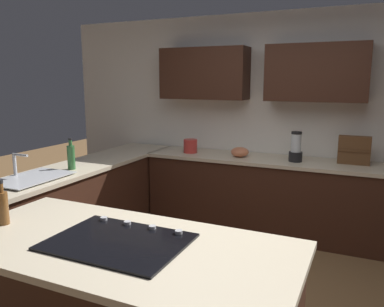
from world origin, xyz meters
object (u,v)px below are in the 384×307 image
object	(u,v)px
dish_soap_bottle	(71,157)
mixing_bowl	(240,152)
blender	(296,149)
kettle	(190,146)
spice_rack	(354,150)
sink_unit	(31,177)
oil_bottle	(2,207)
cooktop	(118,241)

from	to	relation	value
dish_soap_bottle	mixing_bowl	bearing A→B (deg)	-135.47
blender	kettle	distance (m)	1.30
spice_rack	kettle	world-z (taller)	spice_rack
sink_unit	oil_bottle	bearing A→B (deg)	129.05
cooktop	dish_soap_bottle	size ratio (longest dim) A/B	2.34
blender	mixing_bowl	bearing A→B (deg)	0.00
spice_rack	kettle	distance (m)	1.91
sink_unit	cooktop	world-z (taller)	sink_unit
blender	oil_bottle	xyz separation A→B (m)	(1.35, 2.73, -0.03)
cooktop	oil_bottle	distance (m)	0.84
spice_rack	dish_soap_bottle	size ratio (longest dim) A/B	1.02
mixing_bowl	sink_unit	bearing A→B (deg)	51.99
sink_unit	oil_bottle	xyz separation A→B (m)	(-0.73, 0.90, 0.10)
dish_soap_bottle	cooktop	bearing A→B (deg)	138.79
mixing_bowl	cooktop	bearing A→B (deg)	92.84
mixing_bowl	kettle	size ratio (longest dim) A/B	1.23
dish_soap_bottle	oil_bottle	world-z (taller)	dish_soap_bottle
spice_rack	cooktop	bearing A→B (deg)	68.11
spice_rack	kettle	xyz separation A→B (m)	(1.90, 0.12, -0.07)
sink_unit	blender	bearing A→B (deg)	-138.68
spice_rack	oil_bottle	bearing A→B (deg)	55.69
kettle	dish_soap_bottle	xyz separation A→B (m)	(0.72, 1.35, 0.05)
sink_unit	dish_soap_bottle	xyz separation A→B (m)	(-0.06, -0.48, 0.11)
cooktop	spice_rack	bearing A→B (deg)	-111.89
kettle	oil_bottle	world-z (taller)	oil_bottle
sink_unit	mixing_bowl	bearing A→B (deg)	-128.01
mixing_bowl	dish_soap_bottle	distance (m)	1.92
spice_rack	dish_soap_bottle	world-z (taller)	dish_soap_bottle
sink_unit	kettle	distance (m)	1.99
cooktop	spice_rack	world-z (taller)	spice_rack
blender	oil_bottle	bearing A→B (deg)	63.77
sink_unit	cooktop	size ratio (longest dim) A/B	0.92
cooktop	blender	world-z (taller)	blender
cooktop	kettle	xyz separation A→B (m)	(0.78, -2.66, 0.08)
sink_unit	mixing_bowl	size ratio (longest dim) A/B	3.30
sink_unit	cooktop	bearing A→B (deg)	151.83
kettle	spice_rack	bearing A→B (deg)	-176.41
sink_unit	spice_rack	size ratio (longest dim) A/B	2.12
mixing_bowl	dish_soap_bottle	xyz separation A→B (m)	(1.37, 1.35, 0.07)
blender	mixing_bowl	xyz separation A→B (m)	(0.65, 0.00, -0.09)
cooktop	blender	xyz separation A→B (m)	(-0.52, -2.66, 0.14)
dish_soap_bottle	kettle	bearing A→B (deg)	-118.12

